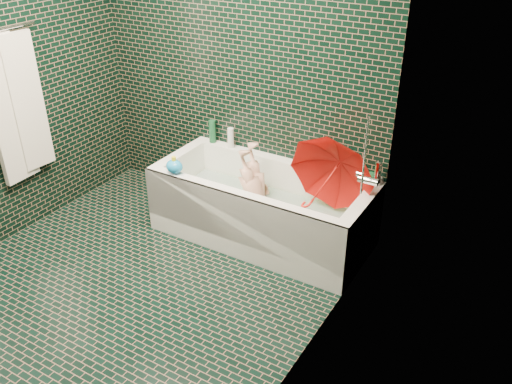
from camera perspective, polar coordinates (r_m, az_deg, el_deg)
The scene contains 20 objects.
floor at distance 3.99m, azimuth -12.62°, elevation -9.68°, with size 2.80×2.80×0.00m, color black.
wall_back at distance 4.40m, azimuth -1.94°, elevation 13.24°, with size 2.80×2.80×0.00m, color black.
wall_right at distance 2.66m, azimuth 5.59°, elevation 2.13°, with size 2.80×2.80×0.00m, color black.
bathtub at distance 4.29m, azimuth 0.56°, elevation -2.35°, with size 1.70×0.75×0.55m.
bath_mat at distance 4.34m, azimuth 0.67°, elevation -2.87°, with size 1.35×0.47×0.01m, color green.
water at distance 4.26m, azimuth 0.68°, elevation -1.22°, with size 1.48×0.53×0.00m, color silver.
towel_rail at distance 4.36m, azimuth -25.37°, elevation 15.18°, with size 0.02×0.02×0.58m, color silver.
towel at distance 4.49m, azimuth -23.92°, elevation 8.13°, with size 0.08×0.44×1.12m.
faucet at distance 3.74m, azimuth 11.53°, elevation 1.78°, with size 0.18×0.19×0.55m.
child at distance 4.30m, azimuth 0.10°, elevation -0.74°, with size 0.32×0.21×0.88m, color tan.
umbrella at distance 3.90m, azimuth 7.31°, elevation 0.98°, with size 0.63×0.63×0.56m, color red.
soap_bottle_a at distance 4.11m, azimuth 12.60°, elevation 0.82°, with size 0.10×0.10×0.26m, color white.
soap_bottle_b at distance 4.15m, azimuth 12.38°, elevation 1.11°, with size 0.09×0.09×0.19m, color #431D6F.
soap_bottle_c at distance 4.11m, azimuth 11.48°, elevation 0.95°, with size 0.14×0.14×0.17m, color #154C2A.
bottle_right_tall at distance 4.14m, azimuth 10.02°, elevation 2.83°, with size 0.06×0.06×0.20m, color #154C2A.
bottle_right_pump at distance 4.06m, azimuth 12.70°, elevation 1.93°, with size 0.05×0.05×0.19m, color silver.
bottle_left_tall at distance 4.68m, azimuth -4.61°, elevation 6.38°, with size 0.06×0.06×0.20m, color #154C2A.
bottle_left_short at distance 4.57m, azimuth -2.68°, elevation 5.70°, with size 0.05×0.05×0.18m, color white.
rubber_duck at distance 4.14m, azimuth 10.28°, elevation 2.02°, with size 0.13×0.11×0.11m.
bath_toy at distance 4.19m, azimuth -8.59°, elevation 2.70°, with size 0.14×0.12×0.13m.
Camera 1 is at (2.28, -2.16, 2.45)m, focal length 38.00 mm.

